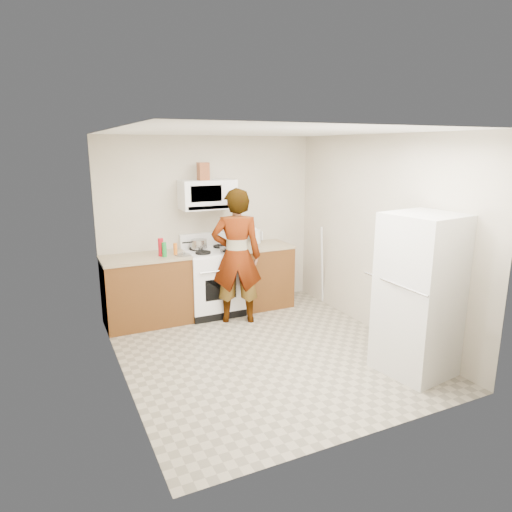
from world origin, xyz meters
TOP-DOWN VIEW (x-y plane):
  - floor at (0.00, 0.00)m, footprint 3.60×3.60m
  - back_wall at (0.00, 1.79)m, footprint 3.20×0.02m
  - right_wall at (1.59, 0.00)m, footprint 0.02×3.60m
  - cabinet_left at (-1.04, 1.49)m, footprint 1.12×0.62m
  - counter_left at (-1.04, 1.49)m, footprint 1.14×0.64m
  - cabinet_right at (0.68, 1.49)m, footprint 0.80×0.62m
  - counter_right at (0.68, 1.49)m, footprint 0.82×0.64m
  - gas_range at (-0.10, 1.48)m, footprint 0.76×0.65m
  - microwave at (-0.10, 1.61)m, footprint 0.76×0.38m
  - person at (0.09, 1.04)m, footprint 0.78×0.66m
  - fridge at (1.26, -1.09)m, footprint 0.79×0.79m
  - kettle at (0.66, 1.65)m, footprint 0.20×0.20m
  - jug at (-0.17, 1.56)m, footprint 0.14×0.14m
  - saucepan at (-0.26, 1.57)m, footprint 0.28×0.28m
  - tray at (0.10, 1.34)m, footprint 0.28×0.22m
  - bottle_spray at (-0.84, 1.42)m, footprint 0.09×0.09m
  - bottle_hot_sauce at (-0.65, 1.40)m, footprint 0.06×0.06m
  - bottle_green_cap at (-0.80, 1.36)m, footprint 0.07×0.07m
  - pot_lid at (-0.56, 1.34)m, footprint 0.29×0.29m
  - broom at (1.52, 1.12)m, footprint 0.20×0.19m

SIDE VIEW (x-z plane):
  - floor at x=0.00m, z-range 0.00..0.00m
  - cabinet_left at x=-1.04m, z-range 0.00..0.90m
  - cabinet_right at x=0.68m, z-range 0.00..0.90m
  - gas_range at x=-0.10m, z-range -0.08..1.05m
  - broom at x=1.52m, z-range 0.01..1.22m
  - fridge at x=1.26m, z-range 0.00..1.70m
  - person at x=0.09m, z-range 0.00..1.83m
  - counter_left at x=-1.04m, z-range 0.90..0.93m
  - counter_right at x=0.68m, z-range 0.90..0.93m
  - pot_lid at x=-0.56m, z-range 0.94..0.95m
  - tray at x=0.10m, z-range 0.93..0.98m
  - saucepan at x=-0.26m, z-range 0.95..1.07m
  - bottle_hot_sauce at x=-0.65m, z-range 0.94..1.09m
  - bottle_green_cap at x=-0.80m, z-range 0.94..1.13m
  - kettle at x=0.66m, z-range 0.94..1.13m
  - bottle_spray at x=-0.84m, z-range 0.94..1.17m
  - back_wall at x=0.00m, z-range 0.00..2.50m
  - right_wall at x=1.59m, z-range 0.00..2.50m
  - microwave at x=-0.10m, z-range 1.50..1.90m
  - jug at x=-0.17m, z-range 1.90..2.14m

